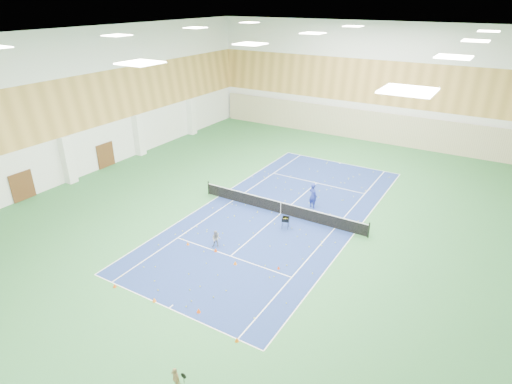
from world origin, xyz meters
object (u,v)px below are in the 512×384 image
(tennis_net, at_px, (281,207))
(ball_cart, at_px, (285,223))
(coach, at_px, (313,195))
(child_court, at_px, (216,239))
(child_apron, at_px, (175,379))

(tennis_net, bearing_deg, ball_cart, -53.18)
(coach, distance_m, child_court, 8.59)
(child_apron, distance_m, ball_cart, 13.88)
(child_court, relative_size, ball_cart, 1.36)
(tennis_net, height_order, child_apron, tennis_net)
(child_court, distance_m, ball_cart, 5.02)
(tennis_net, xyz_separation_m, ball_cart, (1.25, -1.67, -0.14))
(coach, height_order, ball_cart, coach)
(tennis_net, relative_size, child_court, 11.39)
(coach, relative_size, child_apron, 1.76)
(child_court, height_order, ball_cart, child_court)
(coach, height_order, child_apron, coach)
(coach, bearing_deg, ball_cart, 106.80)
(child_apron, bearing_deg, ball_cart, 118.24)
(coach, xyz_separation_m, child_court, (-2.88, -8.08, -0.40))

